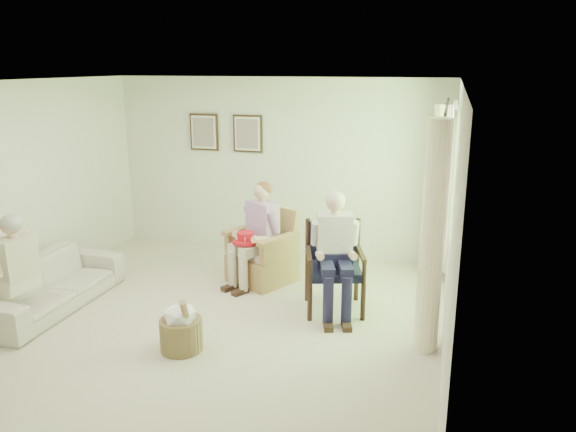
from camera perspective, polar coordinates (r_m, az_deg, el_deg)
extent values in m
plane|color=beige|center=(6.29, -8.52, -11.16)|extent=(5.50, 5.50, 0.00)
cube|color=silver|center=(8.34, -1.06, 5.02)|extent=(5.00, 0.04, 2.60)
cube|color=silver|center=(5.31, 16.29, -1.55)|extent=(0.04, 5.50, 2.60)
cube|color=white|center=(5.65, -9.58, 13.23)|extent=(5.00, 5.50, 0.02)
cube|color=#2D6B23|center=(6.42, 16.24, 3.59)|extent=(0.02, 1.40, 1.50)
cube|color=white|center=(6.31, 16.68, 10.54)|extent=(0.04, 1.52, 0.06)
cube|color=white|center=(6.61, 15.66, -3.04)|extent=(0.04, 1.52, 0.06)
cylinder|color=#382114|center=(6.31, 15.86, 10.78)|extent=(0.03, 2.50, 0.03)
cylinder|color=#FBF3C4|center=(5.56, 14.44, -2.28)|extent=(0.34, 0.34, 2.30)
cylinder|color=#FBF3C4|center=(7.46, 14.99, 2.09)|extent=(0.34, 0.34, 2.30)
cube|color=#382114|center=(8.65, -8.51, 8.43)|extent=(0.45, 0.03, 0.55)
cube|color=silver|center=(8.63, -8.57, 8.41)|extent=(0.39, 0.01, 0.49)
cube|color=tan|center=(8.63, -8.59, 8.41)|extent=(0.33, 0.01, 0.43)
cube|color=#382114|center=(8.39, -4.10, 8.35)|extent=(0.45, 0.03, 0.55)
cube|color=silver|center=(8.37, -4.16, 8.33)|extent=(0.39, 0.01, 0.49)
cube|color=tan|center=(8.36, -4.18, 8.32)|extent=(0.33, 0.01, 0.43)
cube|color=tan|center=(7.41, -2.65, -5.25)|extent=(0.71, 0.69, 0.37)
cube|color=beige|center=(7.31, -2.74, -3.62)|extent=(0.55, 0.53, 0.09)
cube|color=tan|center=(7.53, -1.98, -1.02)|extent=(0.66, 0.20, 0.56)
cube|color=tan|center=(7.41, -5.09, -2.61)|extent=(0.09, 0.64, 0.27)
cube|color=tan|center=(7.21, -0.21, -3.06)|extent=(0.09, 0.64, 0.27)
cylinder|color=black|center=(6.39, 1.55, -8.40)|extent=(0.06, 0.06, 0.44)
cylinder|color=black|center=(6.28, 6.87, -8.94)|extent=(0.06, 0.06, 0.44)
cylinder|color=black|center=(6.88, 2.72, -6.62)|extent=(0.06, 0.06, 0.44)
cylinder|color=black|center=(6.78, 7.64, -7.08)|extent=(0.06, 0.06, 0.44)
cube|color=#171B33|center=(6.48, 4.74, -5.56)|extent=(0.57, 0.55, 0.10)
cube|color=#171B33|center=(6.64, 5.25, -2.61)|extent=(0.53, 0.07, 0.49)
imported|color=beige|center=(7.16, -23.07, -6.42)|extent=(1.96, 0.77, 0.57)
cube|color=beige|center=(7.27, -2.75, -2.47)|extent=(0.40, 0.26, 0.16)
cube|color=#BD8DC8|center=(7.21, -2.72, -0.30)|extent=(0.39, 0.24, 0.46)
sphere|color=#DDAD8E|center=(7.11, -2.79, 2.56)|extent=(0.21, 0.21, 0.21)
ellipsoid|color=brown|center=(7.12, -2.73, 2.80)|extent=(0.22, 0.22, 0.18)
cube|color=beige|center=(7.12, -4.08, -3.30)|extent=(0.14, 0.44, 0.13)
cube|color=beige|center=(7.05, -2.55, -3.44)|extent=(0.14, 0.44, 0.13)
cylinder|color=beige|center=(7.03, -4.60, -5.77)|extent=(0.12, 0.12, 0.47)
cylinder|color=beige|center=(6.96, -3.05, -5.94)|extent=(0.12, 0.12, 0.47)
cube|color=#1A1937|center=(6.42, 4.78, -4.22)|extent=(0.40, 0.26, 0.16)
cube|color=silver|center=(6.35, 4.87, -1.78)|extent=(0.39, 0.24, 0.46)
sphere|color=#DDAD8E|center=(6.25, 4.92, 1.44)|extent=(0.21, 0.21, 0.21)
ellipsoid|color=#B7B2AD|center=(6.27, 4.97, 1.71)|extent=(0.22, 0.22, 0.18)
cube|color=#1A1937|center=(6.26, 3.46, -5.22)|extent=(0.14, 0.44, 0.13)
cube|color=#1A1937|center=(6.22, 5.27, -5.39)|extent=(0.14, 0.44, 0.13)
cylinder|color=#1A1937|center=(6.18, 3.01, -8.38)|extent=(0.12, 0.12, 0.54)
cylinder|color=#1A1937|center=(6.15, 4.84, -8.57)|extent=(0.12, 0.12, 0.54)
cube|color=beige|center=(6.75, -25.79, -6.03)|extent=(0.42, 0.26, 0.16)
cube|color=beige|center=(6.68, -25.95, -3.73)|extent=(0.41, 0.24, 0.46)
sphere|color=#DDAD8E|center=(6.57, -26.38, -0.69)|extent=(0.21, 0.21, 0.21)
ellipsoid|color=#B7B2AD|center=(6.58, -26.26, -0.43)|extent=(0.22, 0.22, 0.18)
cube|color=beige|center=(6.55, -26.35, -7.19)|extent=(0.14, 0.44, 0.13)
cylinder|color=red|center=(7.07, -4.33, -2.59)|extent=(0.33, 0.33, 0.04)
cylinder|color=red|center=(7.05, -4.34, -2.12)|extent=(0.21, 0.21, 0.12)
cube|color=white|center=(7.01, -3.48, -2.20)|extent=(0.04, 0.01, 0.05)
cube|color=white|center=(7.13, -3.78, -1.90)|extent=(0.02, 0.05, 0.05)
cube|color=white|center=(7.14, -4.84, -1.91)|extent=(0.04, 0.03, 0.05)
cube|color=white|center=(7.02, -5.22, -2.21)|extent=(0.04, 0.03, 0.05)
cube|color=white|center=(6.94, -4.37, -2.40)|extent=(0.02, 0.05, 0.05)
cylinder|color=#9D8055|center=(5.82, -10.81, -11.74)|extent=(0.48, 0.48, 0.33)
ellipsoid|color=white|center=(5.73, -10.91, -9.85)|extent=(0.38, 0.38, 0.23)
cylinder|color=#A57F56|center=(5.65, -10.26, -10.18)|extent=(0.17, 0.30, 0.49)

